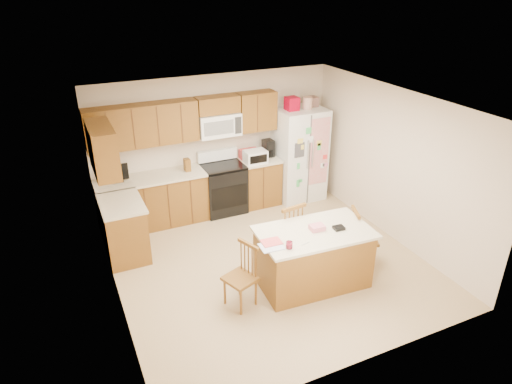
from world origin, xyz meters
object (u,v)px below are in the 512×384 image
stove (223,187)px  windsor_chair_left (241,277)px  island (313,257)px  windsor_chair_back (287,234)px  windsor_chair_right (362,239)px  refrigerator (299,153)px

stove → windsor_chair_left: (-0.76, -2.65, -0.05)m
stove → island: bearing=-82.6°
stove → island: size_ratio=0.67×
stove → windsor_chair_left: size_ratio=1.25×
windsor_chair_back → windsor_chair_right: (1.00, -0.53, -0.05)m
island → windsor_chair_right: (0.93, 0.11, 0.00)m
refrigerator → windsor_chair_right: (-0.30, -2.47, -0.48)m
windsor_chair_back → windsor_chair_right: windsor_chair_back is taller
refrigerator → windsor_chair_right: size_ratio=2.20×
refrigerator → windsor_chair_right: 2.54m
refrigerator → island: refrigerator is taller
stove → windsor_chair_right: 2.84m
island → stove: bearing=97.4°
stove → windsor_chair_left: stove is taller
stove → refrigerator: refrigerator is taller
island → windsor_chair_left: island is taller
windsor_chair_right → windsor_chair_back: bearing=152.1°
refrigerator → windsor_chair_back: 2.38m
stove → windsor_chair_left: 2.76m
windsor_chair_left → windsor_chair_right: windsor_chair_right is taller
windsor_chair_back → refrigerator: bearing=56.2°
windsor_chair_left → windsor_chair_right: 2.03m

